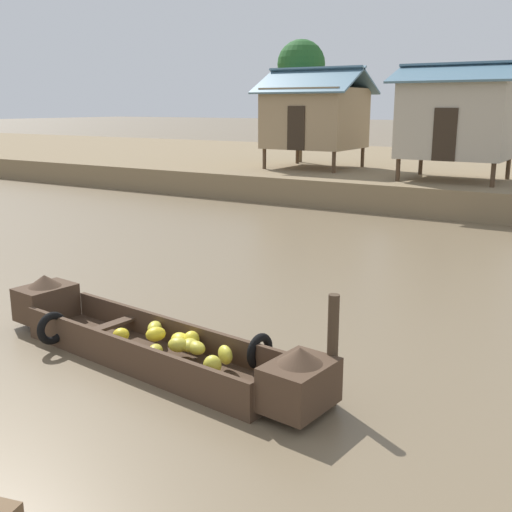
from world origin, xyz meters
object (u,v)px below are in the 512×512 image
at_px(stilt_house_left, 315,117).
at_px(stilt_house_mid_left, 458,118).
at_px(mooring_post, 332,351).
at_px(palm_tree_mid, 301,65).
at_px(banana_boat, 153,343).

relative_size(stilt_house_left, stilt_house_mid_left, 1.00).
bearing_deg(mooring_post, palm_tree_mid, 118.87).
xyz_separation_m(palm_tree_mid, mooring_post, (11.26, -20.41, -4.83)).
distance_m(stilt_house_left, palm_tree_mid, 3.76).
relative_size(stilt_house_left, palm_tree_mid, 0.77).
xyz_separation_m(banana_boat, stilt_house_left, (-6.54, 18.33, 2.93)).
xyz_separation_m(banana_boat, mooring_post, (2.80, 0.17, 0.43)).
distance_m(stilt_house_left, stilt_house_mid_left, 6.65).
relative_size(banana_boat, stilt_house_left, 1.36).
bearing_deg(stilt_house_left, mooring_post, -62.77).
height_order(palm_tree_mid, mooring_post, palm_tree_mid).
relative_size(banana_boat, stilt_house_mid_left, 1.36).
bearing_deg(stilt_house_mid_left, mooring_post, -80.24).
distance_m(banana_boat, stilt_house_mid_left, 17.11).
height_order(stilt_house_mid_left, palm_tree_mid, palm_tree_mid).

